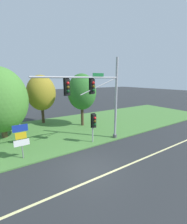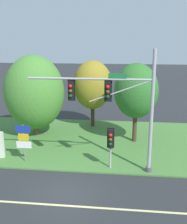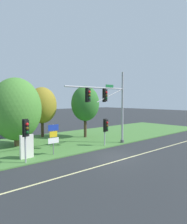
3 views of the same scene
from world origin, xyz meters
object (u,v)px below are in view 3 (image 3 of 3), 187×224
object	(u,v)px
traffic_signal_mast	(110,102)
tree_nearest_road	(16,109)
tree_left_of_mast	(42,105)
info_kiosk	(27,147)
route_sign_post	(53,136)
pedestrian_signal_further_along	(26,131)
pedestrian_signal_near_kerb	(106,127)
tree_behind_signpost	(85,104)

from	to	relation	value
traffic_signal_mast	tree_nearest_road	size ratio (longest dim) A/B	1.12
tree_left_of_mast	info_kiosk	xyz separation A→B (m)	(-5.93, -8.12, -3.04)
tree_nearest_road	tree_left_of_mast	distance (m)	5.55
route_sign_post	tree_nearest_road	xyz separation A→B (m)	(-0.92, 5.52, 2.11)
traffic_signal_mast	pedestrian_signal_further_along	xyz separation A→B (m)	(-9.19, -0.27, -2.09)
traffic_signal_mast	pedestrian_signal_near_kerb	bearing A→B (deg)	165.35
traffic_signal_mast	pedestrian_signal_near_kerb	distance (m)	2.60
pedestrian_signal_near_kerb	info_kiosk	xyz separation A→B (m)	(-8.14, 0.93, -1.01)
route_sign_post	tree_left_of_mast	world-z (taller)	tree_left_of_mast
traffic_signal_mast	pedestrian_signal_near_kerb	world-z (taller)	traffic_signal_mast
pedestrian_signal_near_kerb	info_kiosk	distance (m)	8.26
tree_behind_signpost	traffic_signal_mast	bearing A→B (deg)	-103.36
tree_left_of_mast	pedestrian_signal_further_along	bearing A→B (deg)	-124.86
pedestrian_signal_further_along	tree_behind_signpost	distance (m)	12.03
pedestrian_signal_further_along	tree_behind_signpost	xyz separation A→B (m)	(10.47, 5.66, 1.78)
pedestrian_signal_near_kerb	pedestrian_signal_further_along	xyz separation A→B (m)	(-8.78, -0.38, 0.47)
pedestrian_signal_near_kerb	tree_nearest_road	xyz separation A→B (m)	(-6.84, 6.00, 1.81)
pedestrian_signal_near_kerb	route_sign_post	distance (m)	5.95
pedestrian_signal_further_along	tree_left_of_mast	bearing A→B (deg)	55.14
traffic_signal_mast	info_kiosk	world-z (taller)	traffic_signal_mast
traffic_signal_mast	tree_behind_signpost	size ratio (longest dim) A/B	1.22
pedestrian_signal_near_kerb	tree_behind_signpost	size ratio (longest dim) A/B	0.43
pedestrian_signal_further_along	route_sign_post	world-z (taller)	pedestrian_signal_further_along
pedestrian_signal_near_kerb	info_kiosk	bearing A→B (deg)	173.47
tree_nearest_road	info_kiosk	world-z (taller)	tree_nearest_road
traffic_signal_mast	info_kiosk	size ratio (longest dim) A/B	4.10
tree_left_of_mast	tree_behind_signpost	world-z (taller)	tree_behind_signpost
traffic_signal_mast	tree_left_of_mast	bearing A→B (deg)	105.97
info_kiosk	traffic_signal_mast	bearing A→B (deg)	-6.93
pedestrian_signal_near_kerb	pedestrian_signal_further_along	distance (m)	8.80
traffic_signal_mast	route_sign_post	size ratio (longest dim) A/B	2.96
traffic_signal_mast	tree_nearest_road	bearing A→B (deg)	139.91
pedestrian_signal_further_along	tree_nearest_road	world-z (taller)	tree_nearest_road
route_sign_post	tree_nearest_road	world-z (taller)	tree_nearest_road
route_sign_post	tree_nearest_road	size ratio (longest dim) A/B	0.38
tree_nearest_road	pedestrian_signal_near_kerb	bearing A→B (deg)	-41.24
pedestrian_signal_further_along	tree_nearest_road	size ratio (longest dim) A/B	0.48
pedestrian_signal_near_kerb	info_kiosk	size ratio (longest dim) A/B	1.45
pedestrian_signal_further_along	tree_left_of_mast	xyz separation A→B (m)	(6.57, 9.43, 1.57)
traffic_signal_mast	tree_left_of_mast	size ratio (longest dim) A/B	1.24
pedestrian_signal_near_kerb	route_sign_post	world-z (taller)	pedestrian_signal_near_kerb
pedestrian_signal_further_along	traffic_signal_mast	bearing A→B (deg)	1.69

